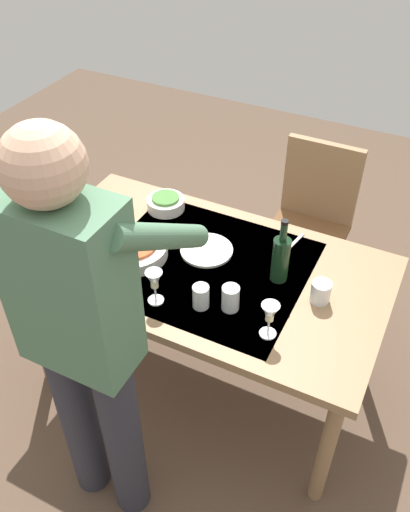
# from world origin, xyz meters

# --- Properties ---
(ground_plane) EXTENTS (6.00, 6.00, 0.00)m
(ground_plane) POSITION_xyz_m (0.00, 0.00, 0.00)
(ground_plane) COLOR brown
(dining_table) EXTENTS (1.53, 0.86, 0.73)m
(dining_table) POSITION_xyz_m (0.00, 0.00, 0.66)
(dining_table) COLOR #93704C
(dining_table) RESTS_ON ground_plane
(chair_near) EXTENTS (0.40, 0.40, 0.91)m
(chair_near) POSITION_xyz_m (-0.23, -0.81, 0.53)
(chair_near) COLOR brown
(chair_near) RESTS_ON ground_plane
(person_server) EXTENTS (0.42, 0.61, 1.69)m
(person_server) POSITION_xyz_m (0.08, 0.69, 0.96)
(person_server) COLOR #2D2D38
(person_server) RESTS_ON ground_plane
(wine_bottle) EXTENTS (0.07, 0.07, 0.30)m
(wine_bottle) POSITION_xyz_m (-0.31, -0.06, 0.84)
(wine_bottle) COLOR black
(wine_bottle) RESTS_ON dining_table
(wine_glass_left) EXTENTS (0.07, 0.07, 0.15)m
(wine_glass_left) POSITION_xyz_m (0.08, 0.28, 0.84)
(wine_glass_left) COLOR white
(wine_glass_left) RESTS_ON dining_table
(wine_glass_right) EXTENTS (0.07, 0.07, 0.15)m
(wine_glass_right) POSITION_xyz_m (-0.38, 0.24, 0.84)
(wine_glass_right) COLOR white
(wine_glass_right) RESTS_ON dining_table
(water_cup_near_left) EXTENTS (0.07, 0.07, 0.10)m
(water_cup_near_left) POSITION_xyz_m (-0.09, 0.22, 0.78)
(water_cup_near_left) COLOR silver
(water_cup_near_left) RESTS_ON dining_table
(water_cup_near_right) EXTENTS (0.08, 0.08, 0.09)m
(water_cup_near_right) POSITION_xyz_m (-0.50, -0.01, 0.78)
(water_cup_near_right) COLOR silver
(water_cup_near_right) RESTS_ON dining_table
(water_cup_far_left) EXTENTS (0.07, 0.07, 0.11)m
(water_cup_far_left) POSITION_xyz_m (-0.20, 0.18, 0.78)
(water_cup_far_left) COLOR silver
(water_cup_far_left) RESTS_ON dining_table
(serving_bowl_pasta) EXTENTS (0.30, 0.30, 0.07)m
(serving_bowl_pasta) POSITION_xyz_m (0.31, 0.08, 0.76)
(serving_bowl_pasta) COLOR silver
(serving_bowl_pasta) RESTS_ON dining_table
(side_bowl_salad) EXTENTS (0.18, 0.18, 0.07)m
(side_bowl_salad) POSITION_xyz_m (0.35, -0.28, 0.76)
(side_bowl_salad) COLOR silver
(side_bowl_salad) RESTS_ON dining_table
(dinner_plate_near) EXTENTS (0.23, 0.23, 0.01)m
(dinner_plate_near) POSITION_xyz_m (0.03, -0.09, 0.74)
(dinner_plate_near) COLOR silver
(dinner_plate_near) RESTS_ON dining_table
(table_knife) EXTENTS (0.05, 0.20, 0.00)m
(table_knife) POSITION_xyz_m (-0.29, -0.29, 0.73)
(table_knife) COLOR silver
(table_knife) RESTS_ON dining_table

